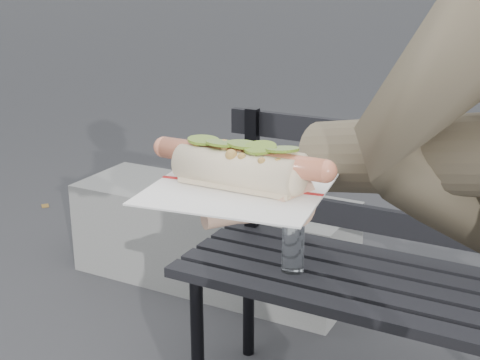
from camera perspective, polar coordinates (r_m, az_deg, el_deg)
The scene contains 3 objects.
park_bench at distance 1.93m, azimuth 17.18°, elevation -7.20°, with size 1.50×0.44×0.88m.
concrete_block at distance 2.86m, azimuth -2.40°, elevation -4.94°, with size 1.20×0.40×0.40m, color slate.
held_hotdog at distance 0.73m, azimuth 16.76°, elevation 1.46°, with size 0.64×0.30×0.20m.
Camera 1 is at (0.38, -0.70, 1.33)m, focal length 50.00 mm.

